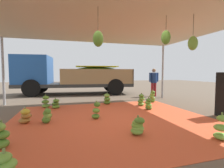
{
  "coord_description": "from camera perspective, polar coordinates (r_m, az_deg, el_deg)",
  "views": [
    {
      "loc": [
        -1.34,
        -4.52,
        1.36
      ],
      "look_at": [
        0.34,
        1.27,
        0.95
      ],
      "focal_mm": 26.28,
      "sensor_mm": 36.0,
      "label": 1
    }
  ],
  "objects": [
    {
      "name": "banana_bunch_12",
      "position": [
        4.92,
        -5.53,
        -9.36
      ],
      "size": [
        0.35,
        0.33,
        0.54
      ],
      "color": "#518428",
      "rests_on": "tarp_orange"
    },
    {
      "name": "tarp_orange",
      "position": [
        4.91,
        0.37,
        -12.17
      ],
      "size": [
        5.77,
        5.19,
        0.01
      ],
      "primitive_type": "cube",
      "color": "#D1512D",
      "rests_on": "ground"
    },
    {
      "name": "banana_bunch_2",
      "position": [
        3.77,
        8.95,
        -14.28
      ],
      "size": [
        0.38,
        0.38,
        0.43
      ],
      "color": "#6B9E38",
      "rests_on": "tarp_orange"
    },
    {
      "name": "banana_bunch_3",
      "position": [
        4.07,
        33.83,
        -12.77
      ],
      "size": [
        0.38,
        0.4,
        0.56
      ],
      "color": "#75A83D",
      "rests_on": "tarp_orange"
    },
    {
      "name": "banana_bunch_7",
      "position": [
        7.11,
        -1.76,
        -5.35
      ],
      "size": [
        0.43,
        0.43,
        0.5
      ],
      "color": "#477523",
      "rests_on": "tarp_orange"
    },
    {
      "name": "banana_bunch_9",
      "position": [
        6.9,
        10.1,
        -5.62
      ],
      "size": [
        0.33,
        0.33,
        0.54
      ],
      "color": "#6B9E38",
      "rests_on": "tarp_orange"
    },
    {
      "name": "banana_bunch_6",
      "position": [
        4.84,
        -21.65,
        -10.27
      ],
      "size": [
        0.33,
        0.34,
        0.43
      ],
      "color": "#477523",
      "rests_on": "tarp_orange"
    },
    {
      "name": "banana_bunch_11",
      "position": [
        6.24,
        12.59,
        -6.91
      ],
      "size": [
        0.34,
        0.36,
        0.47
      ],
      "color": "#518428",
      "rests_on": "tarp_orange"
    },
    {
      "name": "ground_plane",
      "position": [
        7.76,
        -5.97,
        -6.27
      ],
      "size": [
        40.0,
        40.0,
        0.0
      ],
      "primitive_type": "plane",
      "color": "brown"
    },
    {
      "name": "banana_bunch_8",
      "position": [
        6.94,
        -22.07,
        -5.89
      ],
      "size": [
        0.42,
        0.42,
        0.51
      ],
      "color": "#6B9E38",
      "rests_on": "tarp_orange"
    },
    {
      "name": "tent_canopy",
      "position": [
        4.85,
        0.92,
        21.41
      ],
      "size": [
        8.0,
        7.0,
        2.92
      ],
      "color": "#9EA0A5",
      "rests_on": "ground"
    },
    {
      "name": "cargo_truck_main",
      "position": [
        10.9,
        -14.0,
        2.91
      ],
      "size": [
        7.31,
        3.02,
        2.4
      ],
      "color": "#2D2D2D",
      "rests_on": "ground"
    },
    {
      "name": "banana_bunch_4",
      "position": [
        3.67,
        -34.06,
        -14.84
      ],
      "size": [
        0.28,
        0.31,
        0.51
      ],
      "color": "#518428",
      "rests_on": "tarp_orange"
    },
    {
      "name": "banana_bunch_5",
      "position": [
        7.84,
        13.86,
        -4.34
      ],
      "size": [
        0.34,
        0.32,
        0.58
      ],
      "color": "#518428",
      "rests_on": "tarp_orange"
    },
    {
      "name": "banana_bunch_1",
      "position": [
        6.68,
        -18.96,
        -6.58
      ],
      "size": [
        0.4,
        0.4,
        0.41
      ],
      "color": "#60932D",
      "rests_on": "tarp_orange"
    },
    {
      "name": "worker_0",
      "position": [
        9.82,
        14.33,
        1.29
      ],
      "size": [
        0.59,
        0.36,
        1.62
      ],
      "color": "maroon",
      "rests_on": "ground"
    },
    {
      "name": "banana_bunch_10",
      "position": [
        5.06,
        -27.91,
        -9.98
      ],
      "size": [
        0.39,
        0.37,
        0.43
      ],
      "color": "#996628",
      "rests_on": "tarp_orange"
    }
  ]
}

